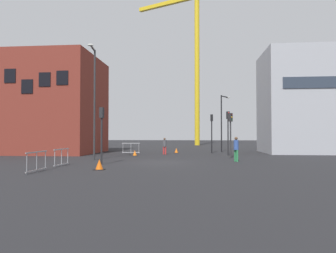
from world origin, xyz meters
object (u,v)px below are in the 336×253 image
Objects in this scene: traffic_light_island at (212,127)px; traffic_light_near at (228,126)px; construction_crane at (195,45)px; pedestrian_walking at (236,147)px; pedestrian_waiting at (165,145)px; traffic_cone_by_barrier at (176,151)px; traffic_cone_striped at (135,153)px; traffic_light_median at (102,126)px; streetlamp_short at (222,118)px; streetlamp_tall at (94,95)px; traffic_cone_orange at (99,165)px; traffic_light_corner at (231,128)px.

traffic_light_near is (1.36, -3.16, 0.04)m from traffic_light_island.
construction_crane reaches higher than pedestrian_walking.
pedestrian_waiting is 2.72m from traffic_cone_by_barrier.
construction_crane is at bearing 78.87° from traffic_cone_striped.
pedestrian_waiting is at bearing 73.00° from traffic_light_median.
traffic_cone_striped is at bearing -141.13° from streetlamp_short.
streetlamp_tall is 1.34× the size of streetlamp_short.
traffic_light_median is (-6.01, -35.79, -15.73)m from construction_crane.
pedestrian_walking reaches higher than traffic_cone_by_barrier.
traffic_light_median is (1.56, -3.00, -2.42)m from streetlamp_tall.
streetlamp_tall is 12.70m from traffic_light_near.
traffic_light_median is at bearing -62.44° from streetlamp_tall.
traffic_light_near is 6.72m from pedestrian_walking.
pedestrian_walking is at bearing 17.68° from traffic_light_median.
streetlamp_short is 6.65m from traffic_cone_by_barrier.
traffic_light_median is 13.46m from traffic_cone_by_barrier.
traffic_light_island is (7.84, 12.55, 0.19)m from traffic_light_median.
traffic_cone_striped is at bearing -128.38° from traffic_cone_by_barrier.
traffic_cone_by_barrier is 0.90× the size of traffic_cone_orange.
streetlamp_tall reaches higher than traffic_light_median.
traffic_cone_striped is at bearing 165.46° from traffic_light_corner.
streetlamp_tall is at bearing -112.59° from traffic_cone_striped.
pedestrian_walking is 3.41× the size of traffic_cone_by_barrier.
traffic_cone_striped is at bearing -140.96° from pedestrian_waiting.
traffic_cone_orange reaches higher than traffic_cone_striped.
streetlamp_tall is at bearing -134.53° from traffic_light_island.
traffic_light_median is 9.64m from pedestrian_walking.
traffic_cone_by_barrier is at bearing 147.59° from traffic_light_near.
traffic_light_corner is at bearing -90.88° from streetlamp_short.
traffic_cone_orange is at bearing -145.04° from pedestrian_walking.
traffic_cone_orange is at bearing -88.80° from traffic_cone_striped.
streetlamp_tall is 11.26m from traffic_light_corner.
construction_crane is 53.05× the size of traffic_cone_by_barrier.
traffic_light_island is 3.44m from traffic_light_near.
construction_crane is 28.02m from traffic_light_island.
traffic_cone_by_barrier is at bearing 126.30° from traffic_light_corner.
streetlamp_tall reaches higher than traffic_light_corner.
streetlamp_short is 5.76m from traffic_light_near.
traffic_cone_by_barrier reaches higher than traffic_cone_striped.
traffic_light_median is at bearing -99.54° from construction_crane.
streetlamp_short is 10.89× the size of traffic_cone_orange.
streetlamp_short is (3.16, -20.74, -14.46)m from construction_crane.
pedestrian_waiting is at bearing -112.57° from traffic_cone_by_barrier.
construction_crane is 7.43× the size of traffic_light_median.
construction_crane is at bearing 82.32° from traffic_cone_orange.
streetlamp_tall reaches higher than traffic_light_island.
traffic_cone_by_barrier is at bearing 117.01° from pedestrian_walking.
pedestrian_walking is (10.64, -0.11, -3.90)m from streetlamp_tall.
streetlamp_short reaches higher than traffic_cone_by_barrier.
traffic_cone_by_barrier is at bearing 179.13° from traffic_light_island.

